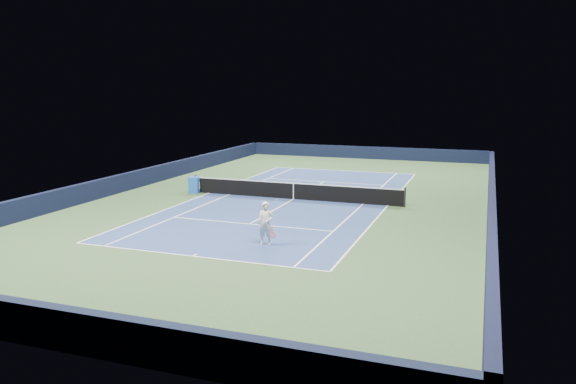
% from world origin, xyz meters
% --- Properties ---
extents(ground, '(40.00, 40.00, 0.00)m').
position_xyz_m(ground, '(0.00, 0.00, 0.00)').
color(ground, '#2F4B29').
rests_on(ground, ground).
extents(wall_far, '(22.00, 0.35, 1.10)m').
position_xyz_m(wall_far, '(0.00, 19.82, 0.55)').
color(wall_far, black).
rests_on(wall_far, ground).
extents(wall_near, '(22.00, 0.35, 1.10)m').
position_xyz_m(wall_near, '(0.00, -19.82, 0.55)').
color(wall_near, black).
rests_on(wall_near, ground).
extents(wall_right, '(0.35, 40.00, 1.10)m').
position_xyz_m(wall_right, '(10.82, 0.00, 0.55)').
color(wall_right, black).
rests_on(wall_right, ground).
extents(wall_left, '(0.35, 40.00, 1.10)m').
position_xyz_m(wall_left, '(-10.82, 0.00, 0.55)').
color(wall_left, black).
rests_on(wall_left, ground).
extents(court_surface, '(10.97, 23.77, 0.01)m').
position_xyz_m(court_surface, '(0.00, 0.00, 0.00)').
color(court_surface, navy).
rests_on(court_surface, ground).
extents(baseline_far, '(10.97, 0.08, 0.00)m').
position_xyz_m(baseline_far, '(0.00, 11.88, 0.01)').
color(baseline_far, white).
rests_on(baseline_far, ground).
extents(baseline_near, '(10.97, 0.08, 0.00)m').
position_xyz_m(baseline_near, '(0.00, -11.88, 0.01)').
color(baseline_near, white).
rests_on(baseline_near, ground).
extents(sideline_doubles_right, '(0.08, 23.77, 0.00)m').
position_xyz_m(sideline_doubles_right, '(5.49, 0.00, 0.01)').
color(sideline_doubles_right, white).
rests_on(sideline_doubles_right, ground).
extents(sideline_doubles_left, '(0.08, 23.77, 0.00)m').
position_xyz_m(sideline_doubles_left, '(-5.49, 0.00, 0.01)').
color(sideline_doubles_left, white).
rests_on(sideline_doubles_left, ground).
extents(sideline_singles_right, '(0.08, 23.77, 0.00)m').
position_xyz_m(sideline_singles_right, '(4.12, 0.00, 0.01)').
color(sideline_singles_right, white).
rests_on(sideline_singles_right, ground).
extents(sideline_singles_left, '(0.08, 23.77, 0.00)m').
position_xyz_m(sideline_singles_left, '(-4.12, 0.00, 0.01)').
color(sideline_singles_left, white).
rests_on(sideline_singles_left, ground).
extents(service_line_far, '(8.23, 0.08, 0.00)m').
position_xyz_m(service_line_far, '(0.00, 6.40, 0.01)').
color(service_line_far, white).
rests_on(service_line_far, ground).
extents(service_line_near, '(8.23, 0.08, 0.00)m').
position_xyz_m(service_line_near, '(0.00, -6.40, 0.01)').
color(service_line_near, white).
rests_on(service_line_near, ground).
extents(center_service_line, '(0.08, 12.80, 0.00)m').
position_xyz_m(center_service_line, '(0.00, 0.00, 0.01)').
color(center_service_line, white).
rests_on(center_service_line, ground).
extents(center_mark_far, '(0.08, 0.30, 0.00)m').
position_xyz_m(center_mark_far, '(0.00, 11.73, 0.01)').
color(center_mark_far, white).
rests_on(center_mark_far, ground).
extents(center_mark_near, '(0.08, 0.30, 0.00)m').
position_xyz_m(center_mark_near, '(0.00, -11.73, 0.01)').
color(center_mark_near, white).
rests_on(center_mark_near, ground).
extents(tennis_net, '(12.90, 0.10, 1.07)m').
position_xyz_m(tennis_net, '(0.00, 0.00, 0.50)').
color(tennis_net, black).
rests_on(tennis_net, ground).
extents(sponsor_cube, '(0.67, 0.63, 0.99)m').
position_xyz_m(sponsor_cube, '(-6.40, -0.18, 0.49)').
color(sponsor_cube, blue).
rests_on(sponsor_cube, ground).
extents(tennis_player, '(0.85, 1.32, 1.81)m').
position_xyz_m(tennis_player, '(2.06, -9.44, 0.91)').
color(tennis_player, silver).
rests_on(tennis_player, ground).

